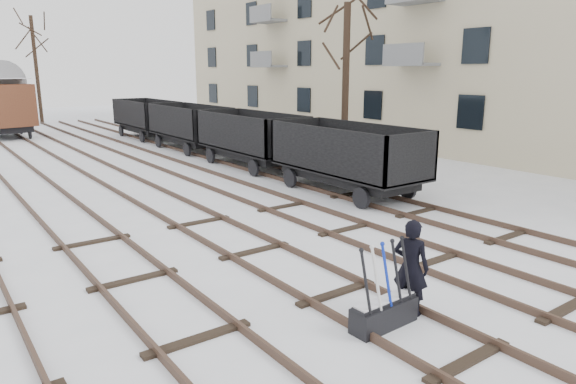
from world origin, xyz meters
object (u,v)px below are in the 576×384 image
Objects in this scene: ground_frame at (384,311)px; freight_wagon_a at (346,167)px; box_van_wagon at (3,103)px; worker at (411,267)px.

ground_frame is 9.97m from freight_wagon_a.
box_van_wagon reaches higher than freight_wagon_a.
freight_wagon_a reaches higher than worker.
worker is 0.33× the size of box_van_wagon.
worker is 0.29× the size of freight_wagon_a.
worker is 9.42m from freight_wagon_a.
box_van_wagon is (-1.23, 32.68, 1.96)m from ground_frame.
ground_frame is 0.97m from worker.
box_van_wagon is at bearing 90.26° from ground_frame.
freight_wagon_a is at bearing -82.99° from box_van_wagon.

